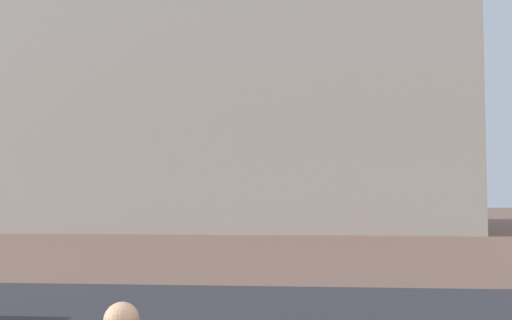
% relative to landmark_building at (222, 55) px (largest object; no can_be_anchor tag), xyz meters
% --- Properties ---
extents(ground_plane, '(120.00, 120.00, 0.00)m').
position_rel_landmark_building_xyz_m(ground_plane, '(3.75, -22.41, -11.18)').
color(ground_plane, brown).
extents(street_asphalt_strip, '(120.00, 6.65, 0.00)m').
position_rel_landmark_building_xyz_m(street_asphalt_strip, '(3.75, -24.41, -11.18)').
color(street_asphalt_strip, '#2D2D33').
rests_on(street_asphalt_strip, ground_plane).
extents(landmark_building, '(29.38, 12.81, 37.01)m').
position_rel_landmark_building_xyz_m(landmark_building, '(0.00, 0.00, 0.00)').
color(landmark_building, beige).
rests_on(landmark_building, ground_plane).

